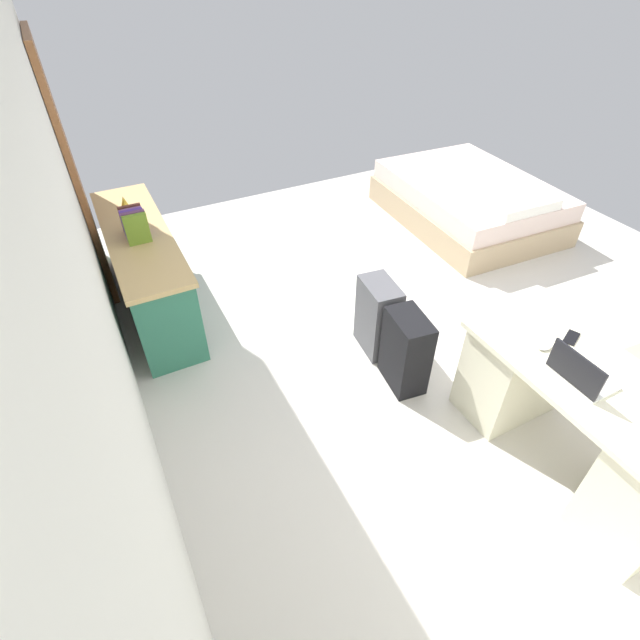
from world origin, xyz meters
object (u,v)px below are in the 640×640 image
Objects in this scene: bed at (469,201)px; cell_phone_by_mouse at (571,338)px; figurine_small at (124,203)px; suitcase_black at (406,351)px; suitcase_spare_grey at (378,317)px; computer_mouse at (545,346)px; desk at (576,420)px; credenza at (147,271)px; laptop at (580,374)px.

bed is 2.83m from cell_phone_by_mouse.
suitcase_black is at bearing -147.10° from figurine_small.
computer_mouse is at bearing -153.58° from suitcase_spare_grey.
cell_phone_by_mouse is at bearing -25.06° from desk.
desk is 14.43× the size of computer_mouse.
bed is at bearing -97.74° from figurine_small.
desk reaches higher than suitcase_spare_grey.
computer_mouse is 0.74× the size of cell_phone_by_mouse.
figurine_small is at bearing 45.52° from suitcase_spare_grey.
desk is at bearing -146.33° from suitcase_black.
figurine_small is (2.88, 2.03, 0.06)m from cell_phone_by_mouse.
cell_phone_by_mouse is (0.30, -0.14, 0.35)m from desk.
computer_mouse is (-2.42, -1.83, 0.37)m from credenza.
suitcase_spare_grey is 5.43× the size of figurine_small.
figurine_small is at bearing 29.79° from laptop.
suitcase_black is at bearing 31.86° from computer_mouse.
suitcase_spare_grey is 1.92× the size of laptop.
laptop is (-0.95, -0.38, 0.47)m from suitcase_black.
bed is at bearing -54.80° from cell_phone_by_mouse.
credenza is 3.45m from bed.
bed is 14.48× the size of cell_phone_by_mouse.
cell_phone_by_mouse is (-1.10, -0.60, 0.43)m from suitcase_spare_grey.
figurine_small reaches higher than computer_mouse.
desk is 0.73× the size of bed.
computer_mouse is (-1.09, -0.40, 0.44)m from suitcase_spare_grey.
suitcase_black is (-1.71, 2.04, 0.05)m from bed.
credenza reaches higher than suitcase_spare_grey.
figurine_small is at bearing 82.26° from bed.
bed is at bearing -50.64° from suitcase_spare_grey.
laptop reaches higher than bed.
desk is 4.64× the size of laptop.
credenza is at bearing 46.75° from suitcase_black.
figurine_small is (3.12, 1.79, 0.02)m from laptop.
computer_mouse is at bearing 145.93° from bed.
desk is 1.48m from suitcase_spare_grey.
bed is at bearing -33.81° from computer_mouse.
suitcase_black is at bearing 26.00° from desk.
suitcase_black is (1.00, 0.49, -0.08)m from desk.
suitcase_spare_grey is at bearing 20.17° from computer_mouse.
credenza is at bearing 15.58° from cell_phone_by_mouse.
cell_phone_by_mouse is at bearing -144.99° from suitcase_spare_grey.
suitcase_spare_grey is 2.33m from figurine_small.
desk reaches higher than bed.
laptop is (-2.68, -1.79, 0.40)m from credenza.
bed is 3.52m from figurine_small.
computer_mouse is 3.40m from figurine_small.
desk is at bearing 130.61° from cell_phone_by_mouse.
laptop is 0.27m from computer_mouse.
suitcase_black is 2.64m from figurine_small.
computer_mouse is (0.26, -0.04, -0.03)m from laptop.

